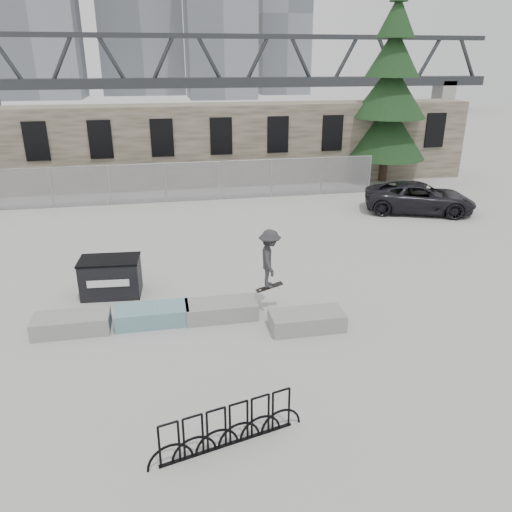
{
  "coord_description": "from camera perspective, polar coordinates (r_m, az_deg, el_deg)",
  "views": [
    {
      "loc": [
        -0.23,
        -12.74,
        6.86
      ],
      "look_at": [
        2.44,
        1.03,
        1.3
      ],
      "focal_mm": 35.0,
      "sensor_mm": 36.0,
      "label": 1
    }
  ],
  "objects": [
    {
      "name": "planter_center_right",
      "position": [
        14.23,
        -3.99,
        -6.06
      ],
      "size": [
        2.0,
        0.9,
        0.48
      ],
      "color": "gray",
      "rests_on": "ground"
    },
    {
      "name": "spruce_tree",
      "position": [
        30.74,
        15.04,
        17.17
      ],
      "size": [
        4.58,
        4.58,
        11.5
      ],
      "color": "#38281E",
      "rests_on": "ground"
    },
    {
      "name": "dumpster",
      "position": [
        16.02,
        -16.26,
        -2.29
      ],
      "size": [
        1.88,
        1.23,
        1.19
      ],
      "rotation": [
        0.0,
        0.0,
        -0.07
      ],
      "color": "black",
      "rests_on": "ground"
    },
    {
      "name": "skateboarder",
      "position": [
        14.11,
        1.57,
        -0.33
      ],
      "size": [
        0.81,
        1.18,
        1.83
      ],
      "rotation": [
        0.0,
        0.0,
        1.42
      ],
      "color": "#2D2D30",
      "rests_on": "ground"
    },
    {
      "name": "ground",
      "position": [
        14.47,
        -8.82,
        -6.96
      ],
      "size": [
        120.0,
        120.0,
        0.0
      ],
      "primitive_type": "plane",
      "color": "#A1A19D",
      "rests_on": "ground"
    },
    {
      "name": "bike_rack",
      "position": [
        9.89,
        -3.25,
        -18.89
      ],
      "size": [
        3.06,
        0.81,
        0.9
      ],
      "rotation": [
        0.0,
        0.0,
        0.24
      ],
      "color": "black",
      "rests_on": "ground"
    },
    {
      "name": "planter_offset",
      "position": [
        13.71,
        5.84,
        -7.27
      ],
      "size": [
        2.0,
        0.9,
        0.48
      ],
      "color": "gray",
      "rests_on": "ground"
    },
    {
      "name": "chainlink_fence",
      "position": [
        25.9,
        -10.3,
        8.28
      ],
      "size": [
        22.06,
        0.06,
        2.02
      ],
      "color": "gray",
      "rests_on": "ground"
    },
    {
      "name": "stone_wall",
      "position": [
        29.34,
        -10.64,
        12.23
      ],
      "size": [
        36.0,
        2.58,
        4.5
      ],
      "color": "brown",
      "rests_on": "ground"
    },
    {
      "name": "suv",
      "position": [
        25.11,
        18.18,
        6.35
      ],
      "size": [
        5.58,
        3.97,
        1.41
      ],
      "primitive_type": "imported",
      "rotation": [
        0.0,
        0.0,
        1.21
      ],
      "color": "black",
      "rests_on": "ground"
    },
    {
      "name": "planter_far_left",
      "position": [
        14.37,
        -20.33,
        -7.18
      ],
      "size": [
        2.0,
        0.9,
        0.48
      ],
      "color": "gray",
      "rests_on": "ground"
    },
    {
      "name": "planter_center_left",
      "position": [
        14.2,
        -11.75,
        -6.56
      ],
      "size": [
        2.0,
        0.9,
        0.48
      ],
      "color": "teal",
      "rests_on": "ground"
    },
    {
      "name": "truss_bridge",
      "position": [
        68.56,
        -2.53,
        19.32
      ],
      "size": [
        70.0,
        3.0,
        9.8
      ],
      "color": "#2D3033",
      "rests_on": "ground"
    }
  ]
}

